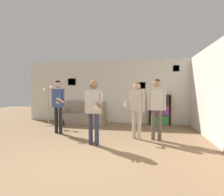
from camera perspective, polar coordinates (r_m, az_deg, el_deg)
ground_plane at (r=3.64m, az=-9.85°, el=-20.61°), size 20.00×20.00×0.00m
wall_back at (r=7.59m, az=1.77°, el=2.10°), size 8.36×0.08×2.70m
wall_right at (r=5.60m, az=29.75°, el=1.47°), size 0.06×6.74×2.70m
couch at (r=7.64m, az=-9.45°, el=-5.88°), size 1.93×0.80×0.91m
bookshelf at (r=7.35m, az=15.28°, el=-3.76°), size 0.87×0.30×1.24m
floor_lamp at (r=7.43m, az=-20.09°, el=-0.04°), size 0.44×0.28×1.58m
person_player_foreground_left at (r=6.00m, az=-17.21°, el=-0.81°), size 0.49×0.53×1.74m
person_player_foreground_center at (r=4.54m, az=-6.05°, el=-2.35°), size 0.49×0.51×1.69m
person_watcher_holding_cup at (r=5.10m, az=8.05°, el=-1.97°), size 0.58×0.35×1.67m
person_spectator_near_bookshelf at (r=5.11m, az=14.40°, el=-1.34°), size 0.50×0.22×1.75m
bottle_on_floor at (r=7.32m, az=-15.53°, el=-7.90°), size 0.07×0.07×0.25m
drinking_cup at (r=7.31m, az=15.89°, el=1.52°), size 0.09×0.09×0.11m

